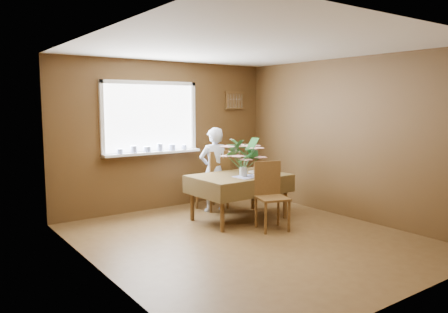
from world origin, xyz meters
TOP-DOWN VIEW (x-y plane):
  - floor at (0.00, 0.00)m, footprint 4.50×4.50m
  - ceiling at (0.00, 0.00)m, footprint 4.50×4.50m
  - wall_back at (0.00, 2.25)m, footprint 4.00×0.00m
  - wall_front at (0.00, -2.25)m, footprint 4.00×0.00m
  - wall_left at (-2.00, 0.00)m, footprint 0.00×4.50m
  - wall_right at (2.00, 0.00)m, footprint 0.00×4.50m
  - window_assembly at (-0.30, 2.20)m, footprint 1.72×0.20m
  - spoon_rack at (1.45, 2.22)m, footprint 0.44×0.05m
  - dining_table at (0.51, 0.85)m, footprint 1.47×1.02m
  - chair_far at (0.57, 1.58)m, footprint 0.48×0.48m
  - chair_near at (0.57, 0.21)m, footprint 0.52×0.52m
  - seated_woman at (0.49, 1.52)m, footprint 0.56×0.42m
  - flower_bouquet at (0.46, 0.69)m, footprint 0.59×0.59m
  - side_plate at (0.88, 0.90)m, footprint 0.30×0.30m
  - table_knife at (0.62, 0.63)m, footprint 0.05×0.19m

SIDE VIEW (x-z plane):
  - floor at x=0.00m, z-range 0.00..0.00m
  - chair_near at x=0.57m, z-range 0.04..1.01m
  - chair_far at x=0.57m, z-range 0.04..1.06m
  - dining_table at x=0.51m, z-range 0.26..0.97m
  - seated_woman at x=0.49m, z-range 0.00..1.40m
  - side_plate at x=0.88m, z-range 0.70..0.71m
  - table_knife at x=0.62m, z-range 0.71..0.71m
  - flower_bouquet at x=0.46m, z-range 0.78..1.28m
  - wall_back at x=0.00m, z-range -0.75..3.25m
  - wall_front at x=0.00m, z-range -0.75..3.25m
  - wall_left at x=-2.00m, z-range -1.00..3.50m
  - wall_right at x=2.00m, z-range -1.00..3.50m
  - window_assembly at x=-0.30m, z-range 0.74..1.96m
  - spoon_rack at x=1.45m, z-range 1.69..2.02m
  - ceiling at x=0.00m, z-range 2.50..2.50m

